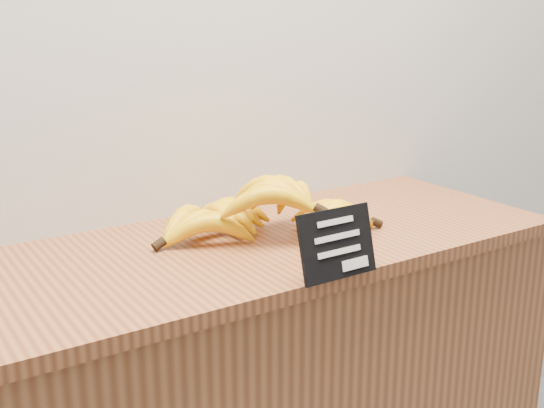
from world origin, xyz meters
The scene contains 3 objects.
counter_top centered at (0.09, 2.75, 0.92)m, with size 1.33×0.54×0.03m, color brown.
chalkboard_sign centered at (0.09, 2.49, 0.99)m, with size 0.16×0.01×0.13m, color black.
banana_pile centered at (0.10, 2.77, 0.99)m, with size 0.49×0.39×0.13m.
Camera 1 is at (-0.65, 1.56, 1.41)m, focal length 45.00 mm.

